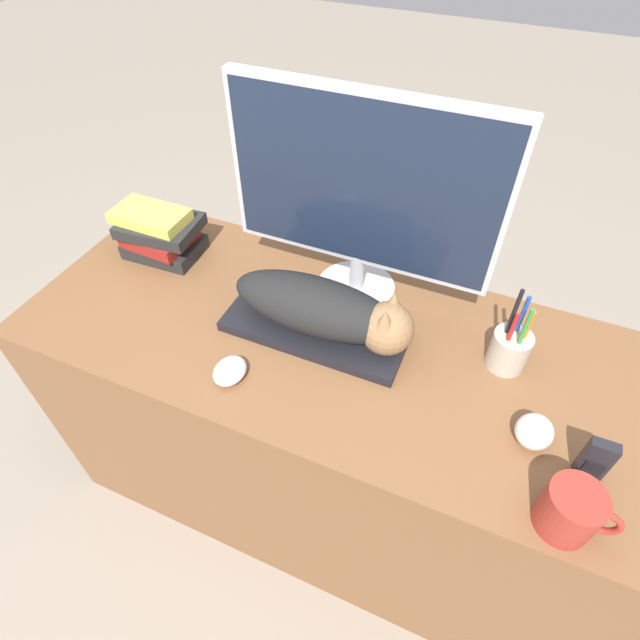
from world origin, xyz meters
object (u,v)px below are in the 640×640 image
at_px(keyboard, 315,328).
at_px(coffee_mug, 571,511).
at_px(phone, 595,460).
at_px(book_stack, 160,233).
at_px(computer_mouse, 230,371).
at_px(pen_cup, 509,349).
at_px(baseball, 534,432).
at_px(monitor, 363,193).
at_px(cat, 329,310).

distance_m(keyboard, coffee_mug, 0.62).
relative_size(keyboard, phone, 4.13).
bearing_deg(phone, keyboard, 167.74).
relative_size(coffee_mug, book_stack, 0.59).
height_order(coffee_mug, phone, phone).
relative_size(computer_mouse, book_stack, 0.39).
height_order(pen_cup, book_stack, pen_cup).
height_order(coffee_mug, baseball, coffee_mug).
height_order(monitor, computer_mouse, monitor).
bearing_deg(keyboard, pen_cup, 10.43).
xyz_separation_m(computer_mouse, coffee_mug, (0.69, -0.05, 0.03)).
bearing_deg(book_stack, phone, -12.19).
height_order(monitor, phone, monitor).
bearing_deg(monitor, book_stack, -173.13).
bearing_deg(book_stack, monitor, 6.87).
bearing_deg(cat, keyboard, 180.00).
xyz_separation_m(cat, coffee_mug, (0.54, -0.25, -0.04)).
bearing_deg(keyboard, cat, -0.00).
bearing_deg(cat, pen_cup, 11.33).
bearing_deg(baseball, keyboard, 168.47).
relative_size(cat, book_stack, 1.94).
distance_m(cat, computer_mouse, 0.25).
bearing_deg(pen_cup, coffee_mug, -65.25).
distance_m(keyboard, book_stack, 0.52).
relative_size(keyboard, book_stack, 1.95).
bearing_deg(monitor, cat, -91.44).
distance_m(computer_mouse, baseball, 0.62).
height_order(cat, phone, cat).
relative_size(cat, pen_cup, 2.04).
bearing_deg(coffee_mug, keyboard, 156.84).
distance_m(baseball, phone, 0.11).
height_order(computer_mouse, book_stack, book_stack).
height_order(cat, monitor, monitor).
xyz_separation_m(pen_cup, book_stack, (-0.93, 0.03, 0.02)).
relative_size(coffee_mug, pen_cup, 0.62).
bearing_deg(pen_cup, keyboard, -169.57).
bearing_deg(computer_mouse, pen_cup, 26.65).
relative_size(monitor, computer_mouse, 7.28).
distance_m(keyboard, phone, 0.62).
bearing_deg(baseball, coffee_mug, -63.30).
distance_m(monitor, baseball, 0.59).
xyz_separation_m(keyboard, pen_cup, (0.42, 0.08, 0.04)).
xyz_separation_m(keyboard, book_stack, (-0.50, 0.11, 0.06)).
bearing_deg(keyboard, coffee_mug, -23.16).
relative_size(pen_cup, phone, 2.02).
bearing_deg(cat, monitor, 88.56).
height_order(computer_mouse, pen_cup, pen_cup).
height_order(pen_cup, phone, pen_cup).
xyz_separation_m(computer_mouse, book_stack, (-0.39, 0.30, 0.05)).
distance_m(coffee_mug, pen_cup, 0.36).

